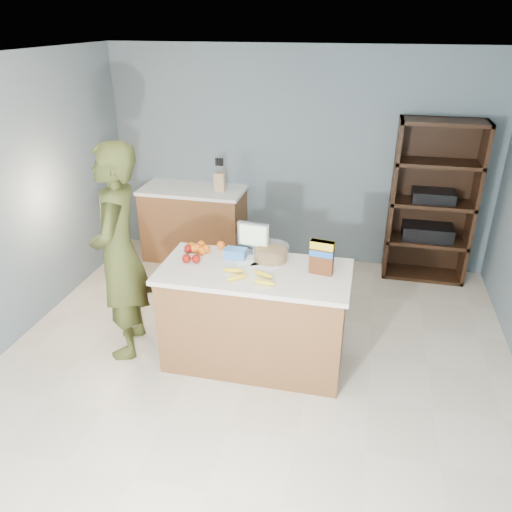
% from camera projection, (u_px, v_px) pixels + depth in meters
% --- Properties ---
extents(floor, '(4.50, 5.00, 0.02)m').
position_uv_depth(floor, '(247.00, 381.00, 4.18)').
color(floor, beige).
rests_on(floor, ground).
extents(walls, '(4.52, 5.02, 2.51)m').
position_uv_depth(walls, '(245.00, 193.00, 3.46)').
color(walls, slate).
rests_on(walls, ground).
extents(counter_peninsula, '(1.56, 0.76, 0.90)m').
position_uv_depth(counter_peninsula, '(255.00, 320.00, 4.26)').
color(counter_peninsula, brown).
rests_on(counter_peninsula, ground).
extents(back_cabinet, '(1.24, 0.62, 0.90)m').
position_uv_depth(back_cabinet, '(195.00, 223.00, 6.15)').
color(back_cabinet, brown).
rests_on(back_cabinet, ground).
extents(shelving_unit, '(0.90, 0.40, 1.80)m').
position_uv_depth(shelving_unit, '(431.00, 204.00, 5.56)').
color(shelving_unit, black).
rests_on(shelving_unit, ground).
extents(person, '(0.61, 0.78, 1.90)m').
position_uv_depth(person, '(119.00, 254.00, 4.21)').
color(person, '#3B411A').
rests_on(person, ground).
extents(knife_block, '(0.12, 0.10, 0.31)m').
position_uv_depth(knife_block, '(220.00, 181.00, 5.82)').
color(knife_block, tan).
rests_on(knife_block, back_cabinet).
extents(envelopes, '(0.37, 0.22, 0.00)m').
position_uv_depth(envelopes, '(257.00, 265.00, 4.13)').
color(envelopes, white).
rests_on(envelopes, counter_peninsula).
extents(bananas, '(0.47, 0.22, 0.04)m').
position_uv_depth(bananas, '(249.00, 276.00, 3.91)').
color(bananas, yellow).
rests_on(bananas, counter_peninsula).
extents(apples, '(0.21, 0.26, 0.08)m').
position_uv_depth(apples, '(190.00, 255.00, 4.20)').
color(apples, maroon).
rests_on(apples, counter_peninsula).
extents(oranges, '(0.32, 0.23, 0.07)m').
position_uv_depth(oranges, '(202.00, 247.00, 4.35)').
color(oranges, orange).
rests_on(oranges, counter_peninsula).
extents(blue_carton, '(0.18, 0.13, 0.08)m').
position_uv_depth(blue_carton, '(236.00, 253.00, 4.24)').
color(blue_carton, blue).
rests_on(blue_carton, counter_peninsula).
extents(salad_bowl, '(0.30, 0.30, 0.13)m').
position_uv_depth(salad_bowl, '(271.00, 253.00, 4.19)').
color(salad_bowl, '#267219').
rests_on(salad_bowl, counter_peninsula).
extents(tv, '(0.28, 0.12, 0.28)m').
position_uv_depth(tv, '(254.00, 236.00, 4.26)').
color(tv, silver).
rests_on(tv, counter_peninsula).
extents(cereal_box, '(0.20, 0.10, 0.28)m').
position_uv_depth(cereal_box, '(322.00, 255.00, 3.92)').
color(cereal_box, '#592B14').
rests_on(cereal_box, counter_peninsula).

